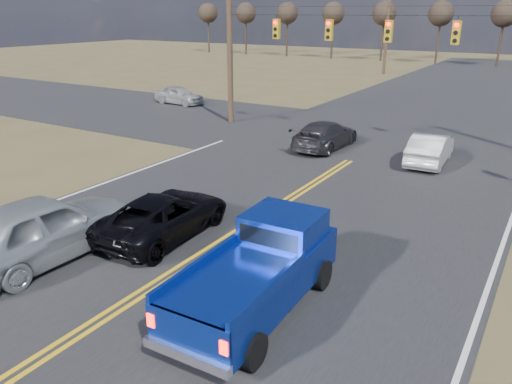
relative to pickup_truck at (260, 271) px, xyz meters
The scene contains 12 objects.
ground 3.51m from the pickup_truck, 140.12° to the right, with size 160.00×160.00×0.00m, color brown.
road_main 8.30m from the pickup_truck, 108.40° to the left, with size 14.00×120.00×0.02m, color #28282B.
road_cross 16.06m from the pickup_truck, 99.34° to the left, with size 120.00×12.00×0.02m, color #28282B.
signal_gantry 16.29m from the pickup_truck, 97.67° to the left, with size 19.60×4.83×10.00m.
utility_poles 15.66m from the pickup_truck, 99.96° to the left, with size 19.60×58.32×10.00m.
treeline 25.38m from the pickup_truck, 96.00° to the left, with size 87.00×117.80×7.40m.
pickup_truck is the anchor object (origin of this frame).
silver_suv 6.10m from the pickup_truck, behind, with size 2.09×5.18×1.77m, color #B3B7BC.
black_suv 4.71m from the pickup_truck, 157.42° to the left, with size 2.08×4.52×1.26m, color black.
white_car_queue 13.33m from the pickup_truck, 88.18° to the left, with size 1.40×4.01×1.32m, color silver.
dgrey_car_queue 14.05m from the pickup_truck, 108.49° to the left, with size 1.82×4.48×1.30m, color #313035.
cross_car_west 26.23m from the pickup_truck, 133.81° to the left, with size 3.73×1.50×1.27m, color #BABABA.
Camera 1 is at (7.55, -5.97, 6.19)m, focal length 35.00 mm.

